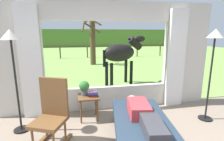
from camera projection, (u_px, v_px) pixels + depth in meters
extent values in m
cube|color=beige|center=(15.00, 60.00, 3.65)|extent=(1.15, 0.12, 2.55)
cube|color=beige|center=(185.00, 55.00, 4.42)|extent=(1.15, 0.12, 2.55)
cube|color=beige|center=(108.00, 97.00, 4.25)|extent=(2.90, 0.12, 0.55)
cube|color=beige|center=(108.00, 11.00, 3.81)|extent=(2.90, 0.12, 0.45)
cube|color=silver|center=(31.00, 64.00, 3.60)|extent=(0.44, 0.10, 2.40)
cube|color=silver|center=(176.00, 59.00, 4.24)|extent=(0.44, 0.10, 2.40)
cube|color=#759E47|center=(86.00, 55.00, 14.75)|extent=(36.00, 21.68, 0.02)
cube|color=#4D7230|center=(83.00, 38.00, 23.93)|extent=(36.00, 2.00, 2.40)
cube|color=black|center=(141.00, 134.00, 2.95)|extent=(1.06, 1.67, 0.24)
cube|color=#233342|center=(141.00, 123.00, 2.91)|extent=(1.15, 1.82, 0.18)
cube|color=#B23338|center=(139.00, 108.00, 3.01)|extent=(0.43, 0.65, 0.22)
cube|color=#333338|center=(153.00, 127.00, 2.44)|extent=(0.38, 0.72, 0.18)
sphere|color=tan|center=(132.00, 100.00, 3.38)|extent=(0.20, 0.20, 0.20)
cube|color=brown|center=(49.00, 122.00, 2.72)|extent=(0.63, 0.63, 0.06)
cube|color=brown|center=(54.00, 97.00, 2.85)|extent=(0.46, 0.25, 0.68)
cylinder|color=brown|center=(33.00, 139.00, 2.63)|extent=(0.04, 0.04, 0.38)
cylinder|color=brown|center=(46.00, 127.00, 2.97)|extent=(0.04, 0.04, 0.38)
cylinder|color=brown|center=(65.00, 129.00, 2.89)|extent=(0.04, 0.04, 0.38)
cube|color=brown|center=(88.00, 97.00, 3.64)|extent=(0.44, 0.44, 0.03)
cylinder|color=brown|center=(81.00, 112.00, 3.50)|extent=(0.04, 0.04, 0.49)
cylinder|color=brown|center=(97.00, 111.00, 3.56)|extent=(0.04, 0.04, 0.49)
cylinder|color=brown|center=(81.00, 105.00, 3.82)|extent=(0.04, 0.04, 0.49)
cylinder|color=brown|center=(96.00, 104.00, 3.89)|extent=(0.04, 0.04, 0.49)
cylinder|color=#4C5156|center=(84.00, 93.00, 3.66)|extent=(0.14, 0.14, 0.12)
sphere|color=#2D6B2D|center=(84.00, 86.00, 3.63)|extent=(0.22, 0.22, 0.22)
cube|color=#B22D28|center=(93.00, 96.00, 3.59)|extent=(0.17, 0.14, 0.02)
cube|color=black|center=(93.00, 95.00, 3.59)|extent=(0.21, 0.13, 0.03)
cube|color=#23478C|center=(93.00, 94.00, 3.58)|extent=(0.20, 0.13, 0.03)
cube|color=#59336B|center=(92.00, 92.00, 3.57)|extent=(0.18, 0.13, 0.03)
cylinder|color=black|center=(22.00, 129.00, 3.28)|extent=(0.28, 0.28, 0.03)
cylinder|color=black|center=(17.00, 88.00, 3.11)|extent=(0.04, 0.04, 1.72)
cone|color=beige|center=(10.00, 34.00, 2.90)|extent=(0.32, 0.32, 0.18)
cylinder|color=black|center=(205.00, 118.00, 3.72)|extent=(0.28, 0.28, 0.03)
cylinder|color=black|center=(210.00, 81.00, 3.53)|extent=(0.04, 0.04, 1.74)
cone|color=beige|center=(216.00, 33.00, 3.33)|extent=(0.32, 0.32, 0.18)
ellipsoid|color=black|center=(119.00, 53.00, 5.90)|extent=(1.36, 0.97, 0.60)
cylinder|color=black|center=(135.00, 43.00, 6.19)|extent=(0.65, 0.46, 0.53)
ellipsoid|color=black|center=(140.00, 39.00, 6.28)|extent=(0.52, 0.36, 0.24)
cube|color=black|center=(133.00, 42.00, 6.14)|extent=(0.43, 0.23, 0.32)
cylinder|color=black|center=(104.00, 59.00, 5.61)|extent=(0.13, 0.13, 0.55)
cylinder|color=black|center=(126.00, 71.00, 6.40)|extent=(0.11, 0.11, 0.85)
cylinder|color=black|center=(131.00, 73.00, 6.14)|extent=(0.11, 0.11, 0.85)
cylinder|color=black|center=(107.00, 74.00, 5.96)|extent=(0.11, 0.11, 0.85)
cylinder|color=black|center=(112.00, 76.00, 5.70)|extent=(0.11, 0.11, 0.85)
cylinder|color=#4C3823|center=(93.00, 43.00, 9.93)|extent=(0.32, 0.32, 2.54)
cylinder|color=#47331E|center=(92.00, 28.00, 9.41)|extent=(0.92, 0.18, 0.60)
cylinder|color=#47331E|center=(84.00, 25.00, 9.70)|extent=(0.30, 1.21, 0.84)
cylinder|color=#47331E|center=(89.00, 18.00, 9.14)|extent=(1.30, 0.60, 0.80)
cylinder|color=#47331E|center=(89.00, 19.00, 9.90)|extent=(0.76, 0.50, 0.73)
cylinder|color=brown|center=(0.00, 52.00, 11.85)|extent=(0.10, 0.10, 1.10)
cylinder|color=brown|center=(31.00, 51.00, 12.23)|extent=(0.10, 0.10, 1.10)
cylinder|color=brown|center=(60.00, 51.00, 12.61)|extent=(0.10, 0.10, 1.10)
cylinder|color=brown|center=(87.00, 50.00, 12.99)|extent=(0.10, 0.10, 1.10)
cylinder|color=brown|center=(113.00, 50.00, 13.38)|extent=(0.10, 0.10, 1.10)
cylinder|color=brown|center=(137.00, 49.00, 13.76)|extent=(0.10, 0.10, 1.10)
cylinder|color=brown|center=(160.00, 49.00, 14.14)|extent=(0.10, 0.10, 1.10)
cylinder|color=brown|center=(182.00, 49.00, 14.52)|extent=(0.10, 0.10, 1.10)
cube|color=brown|center=(87.00, 45.00, 12.91)|extent=(16.00, 0.06, 0.08)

